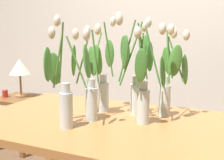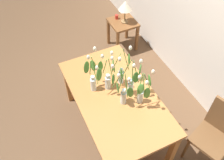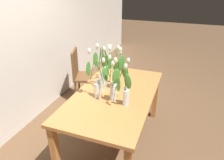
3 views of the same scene
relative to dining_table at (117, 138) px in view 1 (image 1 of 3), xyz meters
The scene contains 11 objects.
room_wall_rear 1.57m from the dining_table, 90.00° to the left, with size 9.00×0.10×2.70m, color silver.
dining_table is the anchor object (origin of this frame).
tulip_vase_0 0.41m from the dining_table, 138.11° to the right, with size 0.27×0.19×0.56m.
tulip_vase_1 0.33m from the dining_table, ahead, with size 0.23×0.21×0.57m.
tulip_vase_2 0.36m from the dining_table, 136.58° to the left, with size 0.11×0.26×0.57m.
tulip_vase_3 0.37m from the dining_table, 74.02° to the left, with size 0.17×0.27×0.58m.
tulip_vase_4 0.31m from the dining_table, behind, with size 0.14×0.21×0.52m.
tulip_vase_5 0.43m from the dining_table, 44.77° to the left, with size 0.19×0.22×0.52m.
side_table 1.75m from the dining_table, 149.67° to the left, with size 0.44×0.44×0.55m.
table_lamp 1.75m from the dining_table, 148.80° to the left, with size 0.22×0.22×0.40m.
pillar_candle 1.82m from the dining_table, 153.27° to the left, with size 0.06×0.06×0.07m, color #B72D23.
Camera 1 is at (0.59, -1.35, 1.22)m, focal length 45.68 mm.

